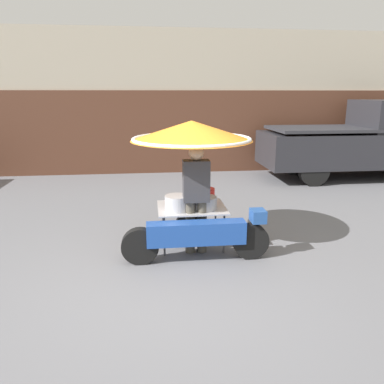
{
  "coord_description": "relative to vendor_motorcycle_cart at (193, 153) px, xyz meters",
  "views": [
    {
      "loc": [
        -0.25,
        -4.4,
        2.33
      ],
      "look_at": [
        0.37,
        1.03,
        0.88
      ],
      "focal_mm": 35.0,
      "sensor_mm": 36.0,
      "label": 1
    }
  ],
  "objects": [
    {
      "name": "shopfront_building",
      "position": [
        -0.38,
        6.71,
        0.55
      ],
      "size": [
        28.0,
        2.06,
        4.09
      ],
      "color": "#B2A893",
      "rests_on": "ground"
    },
    {
      "name": "ground_plane",
      "position": [
        -0.38,
        -1.0,
        -1.48
      ],
      "size": [
        36.0,
        36.0,
        0.0
      ],
      "primitive_type": "plane",
      "color": "slate"
    },
    {
      "name": "vendor_person",
      "position": [
        0.03,
        -0.2,
        -0.57
      ],
      "size": [
        0.38,
        0.22,
        1.62
      ],
      "color": "#4C473D",
      "rests_on": "ground"
    },
    {
      "name": "pickup_truck",
      "position": [
        5.36,
        4.38,
        -0.47
      ],
      "size": [
        5.46,
        1.82,
        2.14
      ],
      "color": "black",
      "rests_on": "ground"
    },
    {
      "name": "vendor_motorcycle_cart",
      "position": [
        0.0,
        0.0,
        0.0
      ],
      "size": [
        2.1,
        1.8,
        1.94
      ],
      "color": "black",
      "rests_on": "ground"
    }
  ]
}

